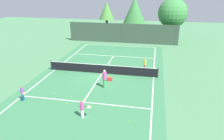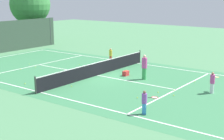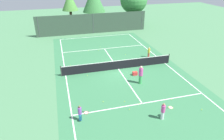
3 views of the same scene
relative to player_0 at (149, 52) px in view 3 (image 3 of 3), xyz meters
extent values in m
plane|color=#4C8456|center=(-4.43, -2.10, -0.65)|extent=(80.00, 80.00, 0.00)
cube|color=#387A4C|center=(-4.43, -2.10, -0.65)|extent=(13.00, 25.00, 0.00)
cube|color=white|center=(-9.93, -2.10, -0.64)|extent=(0.10, 24.00, 0.01)
cube|color=white|center=(1.07, -2.10, -0.64)|extent=(0.10, 24.00, 0.01)
cube|color=white|center=(-4.43, 9.90, -0.64)|extent=(11.00, 0.10, 0.01)
cube|color=white|center=(-4.43, -8.50, -0.64)|extent=(11.00, 0.10, 0.01)
cube|color=white|center=(-4.43, 4.30, -0.64)|extent=(11.00, 0.10, 0.01)
cube|color=white|center=(-4.43, -2.10, -0.64)|extent=(0.10, 12.80, 0.01)
cylinder|color=#333833|center=(-10.33, -2.10, -0.10)|extent=(0.10, 0.10, 1.10)
cylinder|color=#333833|center=(1.47, -2.10, -0.10)|extent=(0.10, 0.10, 1.10)
cube|color=black|center=(-4.43, -2.10, -0.18)|extent=(11.80, 0.03, 0.95)
cube|color=white|center=(-4.43, -2.10, 0.32)|extent=(11.80, 0.04, 0.05)
cube|color=#384C3D|center=(-4.43, 11.90, 0.95)|extent=(18.00, 0.06, 3.20)
cylinder|color=#3F4447|center=(-12.93, 11.90, 0.95)|extent=(0.12, 0.12, 3.20)
cylinder|color=#3F4447|center=(-4.43, 11.90, 0.95)|extent=(0.12, 0.12, 3.20)
cylinder|color=#3F4447|center=(4.07, 11.90, 0.95)|extent=(0.12, 0.12, 3.20)
cylinder|color=brown|center=(3.48, 14.57, 0.81)|extent=(0.38, 0.38, 2.92)
sphere|color=#3D8442|center=(3.48, 14.57, 4.06)|extent=(4.78, 4.78, 4.78)
cylinder|color=brown|center=(-7.66, 14.74, 1.05)|extent=(0.44, 0.44, 3.40)
cone|color=#4C8E3D|center=(-7.66, 14.74, 4.22)|extent=(2.66, 2.66, 2.95)
cylinder|color=brown|center=(-3.10, 17.75, 0.54)|extent=(0.43, 0.43, 2.39)
cylinder|color=#E54C3F|center=(0.00, 0.00, -0.35)|extent=(0.22, 0.22, 0.59)
cylinder|color=yellow|center=(0.00, 0.00, 0.20)|extent=(0.27, 0.27, 0.52)
sphere|color=tan|center=(0.00, 0.00, 0.54)|extent=(0.16, 0.16, 0.16)
cylinder|color=#3FA559|center=(-3.36, -5.49, -0.24)|extent=(0.30, 0.30, 0.82)
cylinder|color=#D14799|center=(-3.36, -5.49, 0.53)|extent=(0.38, 0.38, 0.72)
sphere|color=beige|center=(-3.36, -5.49, 1.00)|extent=(0.22, 0.22, 0.22)
cylinder|color=#388CD8|center=(-9.39, -9.16, -0.36)|extent=(0.21, 0.21, 0.57)
cylinder|color=purple|center=(-9.39, -9.16, 0.17)|extent=(0.26, 0.26, 0.50)
sphere|color=brown|center=(-9.39, -9.16, 0.50)|extent=(0.16, 0.16, 0.16)
cylinder|color=black|center=(-9.19, -9.35, 0.20)|extent=(0.17, 0.16, 0.03)
torus|color=red|center=(-9.01, -9.52, 0.20)|extent=(0.47, 0.47, 0.03)
cylinder|color=silver|center=(-9.01, -9.52, 0.20)|extent=(0.39, 0.39, 0.00)
cylinder|color=silver|center=(-3.81, -10.56, -0.34)|extent=(0.23, 0.23, 0.62)
cylinder|color=#D14799|center=(-3.81, -10.56, 0.24)|extent=(0.28, 0.28, 0.54)
sphere|color=#A37556|center=(-3.81, -10.56, 0.59)|extent=(0.17, 0.17, 0.17)
cylinder|color=black|center=(-3.52, -10.59, 0.26)|extent=(0.20, 0.05, 0.03)
torus|color=yellow|center=(-3.27, -10.61, 0.26)|extent=(0.36, 0.36, 0.03)
cylinder|color=silver|center=(-3.27, -10.61, 0.26)|extent=(0.30, 0.30, 0.00)
cube|color=red|center=(-3.24, -3.83, -0.47)|extent=(0.47, 0.32, 0.36)
sphere|color=#CCE533|center=(-3.33, -3.83, -0.26)|extent=(0.07, 0.07, 0.07)
sphere|color=#CCE533|center=(-3.14, -3.78, -0.26)|extent=(0.07, 0.07, 0.07)
sphere|color=#CCE533|center=(-0.45, -10.47, -0.62)|extent=(0.07, 0.07, 0.07)
sphere|color=#CCE533|center=(-2.39, 1.55, -0.62)|extent=(0.07, 0.07, 0.07)
sphere|color=#CCE533|center=(-4.81, 5.12, -0.62)|extent=(0.07, 0.07, 0.07)
sphere|color=#CCE533|center=(-5.69, -8.96, -0.62)|extent=(0.07, 0.07, 0.07)
sphere|color=#CCE533|center=(-5.69, -7.91, -0.62)|extent=(0.07, 0.07, 0.07)
sphere|color=#CCE533|center=(-1.95, -8.69, -0.62)|extent=(0.07, 0.07, 0.07)
sphere|color=#CCE533|center=(-9.26, 0.24, -0.62)|extent=(0.07, 0.07, 0.07)
sphere|color=#CCE533|center=(-7.37, -7.47, -0.62)|extent=(0.07, 0.07, 0.07)
sphere|color=#CCE533|center=(-7.83, -2.70, -0.62)|extent=(0.07, 0.07, 0.07)
sphere|color=#CCE533|center=(-5.32, 3.76, -0.62)|extent=(0.07, 0.07, 0.07)
sphere|color=#CCE533|center=(-6.61, 4.03, -0.62)|extent=(0.07, 0.07, 0.07)
sphere|color=#CCE533|center=(-4.69, -8.49, -0.62)|extent=(0.07, 0.07, 0.07)
camera|label=1|loc=(0.91, -23.27, 8.13)|focal=34.85mm
camera|label=2|loc=(-23.17, -17.39, 5.27)|focal=53.80mm
camera|label=3|loc=(-10.24, -20.46, 8.83)|focal=32.39mm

